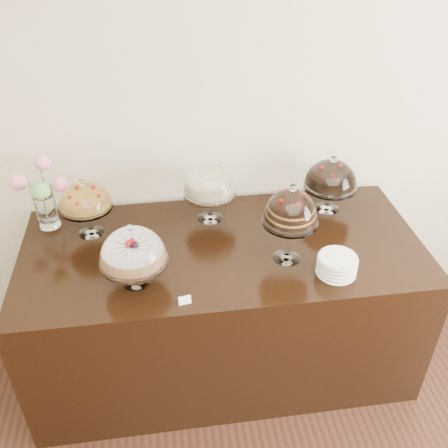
{
  "coord_description": "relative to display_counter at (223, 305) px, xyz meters",
  "views": [
    {
      "loc": [
        -0.62,
        0.3,
        2.57
      ],
      "look_at": [
        -0.32,
        2.4,
        1.08
      ],
      "focal_mm": 40.0,
      "sensor_mm": 36.0,
      "label": 1
    }
  ],
  "objects": [
    {
      "name": "plate_stack",
      "position": [
        0.54,
        -0.31,
        0.5
      ],
      "size": [
        0.2,
        0.2,
        0.1
      ],
      "color": "white",
      "rests_on": "display_counter"
    },
    {
      "name": "cake_stand_fruit_tart",
      "position": [
        -0.73,
        0.23,
        0.68
      ],
      "size": [
        0.29,
        0.29,
        0.35
      ],
      "color": "white",
      "rests_on": "display_counter"
    },
    {
      "name": "cake_stand_dark_choco",
      "position": [
        0.68,
        0.28,
        0.67
      ],
      "size": [
        0.32,
        0.32,
        0.36
      ],
      "color": "white",
      "rests_on": "display_counter"
    },
    {
      "name": "price_card_left",
      "position": [
        -0.24,
        -0.42,
        0.47
      ],
      "size": [
        0.06,
        0.03,
        0.04
      ],
      "primitive_type": "cube",
      "rotation": [
        -0.21,
        0.0,
        0.17
      ],
      "color": "white",
      "rests_on": "display_counter"
    },
    {
      "name": "display_counter",
      "position": [
        0.0,
        0.0,
        0.0
      ],
      "size": [
        2.2,
        1.0,
        0.9
      ],
      "primitive_type": "cube",
      "color": "black",
      "rests_on": "ground"
    },
    {
      "name": "cake_stand_choco_layer",
      "position": [
        0.32,
        -0.15,
        0.76
      ],
      "size": [
        0.28,
        0.28,
        0.45
      ],
      "color": "white",
      "rests_on": "display_counter"
    },
    {
      "name": "flower_vase",
      "position": [
        -0.96,
        0.33,
        0.66
      ],
      "size": [
        0.31,
        0.31,
        0.4
      ],
      "color": "white",
      "rests_on": "display_counter"
    },
    {
      "name": "wall_back",
      "position": [
        0.32,
        0.55,
        1.05
      ],
      "size": [
        5.0,
        0.04,
        3.0
      ],
      "primitive_type": "cube",
      "color": "beige",
      "rests_on": "ground"
    },
    {
      "name": "cake_stand_cheesecake",
      "position": [
        -0.04,
        0.28,
        0.69
      ],
      "size": [
        0.31,
        0.31,
        0.39
      ],
      "color": "white",
      "rests_on": "display_counter"
    },
    {
      "name": "cake_stand_sugar_sponge",
      "position": [
        -0.47,
        -0.23,
        0.65
      ],
      "size": [
        0.34,
        0.34,
        0.34
      ],
      "color": "white",
      "rests_on": "display_counter"
    }
  ]
}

